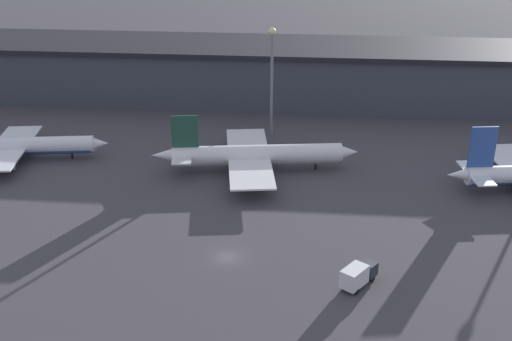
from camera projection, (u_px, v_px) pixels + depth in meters
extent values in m
plane|color=#423F44|center=(228.00, 257.00, 105.85)|extent=(600.00, 600.00, 0.00)
cube|color=#3D424C|center=(268.00, 74.00, 182.38)|extent=(229.71, 26.77, 14.92)
cube|color=black|center=(268.00, 46.00, 179.14)|extent=(229.71, 28.77, 1.20)
cylinder|color=white|center=(17.00, 145.00, 142.66)|extent=(34.14, 8.89, 3.65)
cylinder|color=#2D519E|center=(17.00, 148.00, 142.91)|extent=(32.38, 8.08, 3.10)
cone|color=white|center=(99.00, 143.00, 143.69)|extent=(4.86, 4.10, 3.46)
cube|color=white|center=(9.00, 147.00, 142.74)|extent=(12.15, 28.08, 0.36)
cylinder|color=gray|center=(24.00, 140.00, 150.25)|extent=(4.27, 2.60, 2.00)
cylinder|color=gray|center=(5.00, 166.00, 136.35)|extent=(4.27, 2.60, 2.00)
cylinder|color=black|center=(72.00, 155.00, 144.39)|extent=(0.50, 0.50, 1.64)
cylinder|color=black|center=(13.00, 154.00, 144.95)|extent=(0.50, 0.50, 1.64)
cylinder|color=black|center=(9.00, 159.00, 142.29)|extent=(0.50, 0.50, 1.64)
cylinder|color=white|center=(257.00, 154.00, 136.85)|extent=(36.39, 9.62, 4.04)
cylinder|color=#ADB2B7|center=(257.00, 157.00, 137.13)|extent=(34.50, 8.74, 3.44)
cone|color=white|center=(347.00, 152.00, 137.95)|extent=(5.39, 4.55, 3.84)
cone|color=white|center=(165.00, 155.00, 135.61)|extent=(6.52, 4.34, 3.44)
cube|color=#1E4738|center=(185.00, 132.00, 133.77)|extent=(5.65, 1.28, 6.98)
cube|color=white|center=(182.00, 153.00, 135.69)|extent=(5.87, 12.53, 0.24)
cube|color=white|center=(249.00, 157.00, 136.95)|extent=(13.99, 34.45, 0.36)
cylinder|color=gray|center=(252.00, 146.00, 146.12)|extent=(4.74, 2.89, 2.22)
cylinder|color=gray|center=(257.00, 180.00, 128.99)|extent=(4.74, 2.89, 2.22)
cylinder|color=black|center=(316.00, 165.00, 138.74)|extent=(0.50, 0.50, 1.82)
cylinder|color=black|center=(249.00, 164.00, 139.40)|extent=(0.50, 0.50, 1.82)
cylinder|color=black|center=(249.00, 170.00, 136.44)|extent=(0.50, 0.50, 1.82)
cone|color=white|center=(460.00, 175.00, 127.05)|extent=(6.04, 4.01, 3.18)
cube|color=#2D519E|center=(483.00, 147.00, 124.93)|extent=(5.23, 1.21, 8.41)
cube|color=white|center=(476.00, 173.00, 127.11)|extent=(5.62, 12.84, 0.24)
cube|color=#282D38|center=(368.00, 268.00, 99.35)|extent=(3.34, 3.23, 2.17)
cube|color=silver|center=(354.00, 277.00, 96.57)|extent=(4.65, 5.07, 2.90)
cylinder|color=black|center=(361.00, 274.00, 100.33)|extent=(1.05, 1.11, 0.90)
cylinder|color=black|center=(372.00, 279.00, 99.17)|extent=(1.05, 1.11, 0.90)
cylinder|color=black|center=(345.00, 286.00, 97.20)|extent=(1.05, 1.11, 0.90)
cylinder|color=black|center=(356.00, 291.00, 96.04)|extent=(1.05, 1.11, 0.90)
cylinder|color=slate|center=(272.00, 87.00, 153.05)|extent=(0.70, 0.70, 25.07)
sphere|color=beige|center=(272.00, 31.00, 147.77)|extent=(1.80, 1.80, 1.80)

